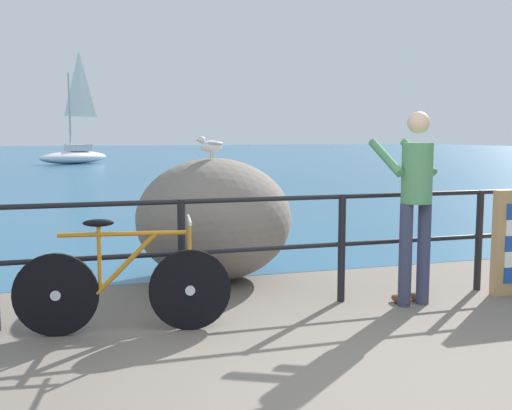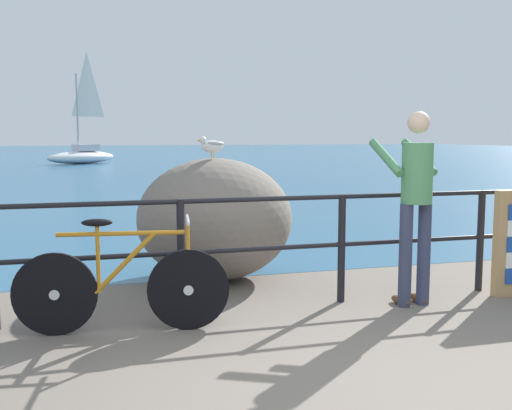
{
  "view_description": "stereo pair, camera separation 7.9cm",
  "coord_description": "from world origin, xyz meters",
  "px_view_note": "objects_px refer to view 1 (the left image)",
  "views": [
    {
      "loc": [
        -1.62,
        -3.14,
        1.57
      ],
      "look_at": [
        0.04,
        2.38,
        0.9
      ],
      "focal_mm": 42.36,
      "sensor_mm": 36.0,
      "label": 1
    },
    {
      "loc": [
        -1.54,
        -3.16,
        1.57
      ],
      "look_at": [
        0.04,
        2.38,
        0.9
      ],
      "focal_mm": 42.36,
      "sensor_mm": 36.0,
      "label": 2
    }
  ],
  "objects_px": {
    "person_at_railing": "(415,198)",
    "bicycle": "(124,285)",
    "breakwater_boulder_main": "(214,219)",
    "sailboat": "(75,151)",
    "seagull": "(211,145)"
  },
  "relations": [
    {
      "from": "person_at_railing",
      "to": "breakwater_boulder_main",
      "type": "relative_size",
      "value": 1.06
    },
    {
      "from": "breakwater_boulder_main",
      "to": "sailboat",
      "type": "distance_m",
      "value": 28.39
    },
    {
      "from": "person_at_railing",
      "to": "bicycle",
      "type": "bearing_deg",
      "value": 87.27
    },
    {
      "from": "breakwater_boulder_main",
      "to": "sailboat",
      "type": "relative_size",
      "value": 0.27
    },
    {
      "from": "seagull",
      "to": "sailboat",
      "type": "relative_size",
      "value": 0.06
    },
    {
      "from": "person_at_railing",
      "to": "breakwater_boulder_main",
      "type": "distance_m",
      "value": 2.18
    },
    {
      "from": "seagull",
      "to": "breakwater_boulder_main",
      "type": "bearing_deg",
      "value": -137.64
    },
    {
      "from": "bicycle",
      "to": "breakwater_boulder_main",
      "type": "bearing_deg",
      "value": 63.66
    },
    {
      "from": "bicycle",
      "to": "sailboat",
      "type": "height_order",
      "value": "sailboat"
    },
    {
      "from": "bicycle",
      "to": "person_at_railing",
      "type": "relative_size",
      "value": 0.95
    },
    {
      "from": "bicycle",
      "to": "seagull",
      "type": "bearing_deg",
      "value": 63.39
    },
    {
      "from": "bicycle",
      "to": "sailboat",
      "type": "bearing_deg",
      "value": 98.69
    },
    {
      "from": "bicycle",
      "to": "seagull",
      "type": "height_order",
      "value": "seagull"
    },
    {
      "from": "breakwater_boulder_main",
      "to": "seagull",
      "type": "relative_size",
      "value": 4.95
    },
    {
      "from": "bicycle",
      "to": "person_at_railing",
      "type": "distance_m",
      "value": 2.7
    }
  ]
}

